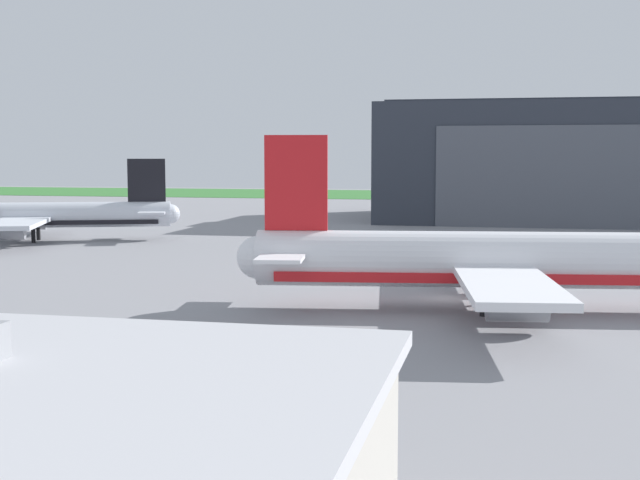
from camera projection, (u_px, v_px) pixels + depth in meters
The scene contains 6 objects.
ground_plane at pixel (450, 299), 71.91m from camera, with size 440.00×440.00×0.00m, color gray.
grass_field_strip at pixel (490, 196), 248.09m from camera, with size 440.00×56.00×0.08m, color #357532.
maintenance_hangar at pixel (637, 162), 154.98m from camera, with size 90.55×40.66×22.00m.
airliner_far_left at pixel (24, 216), 118.39m from camera, with size 40.56×33.66×11.38m.
airliner_near_left at pixel (502, 262), 66.01m from camera, with size 40.96×36.22×13.51m.
ops_van at pixel (508, 248), 100.70m from camera, with size 2.99×5.42×1.98m.
Camera 1 is at (4.38, -71.74, 12.08)m, focal length 48.37 mm.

